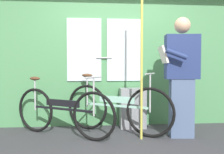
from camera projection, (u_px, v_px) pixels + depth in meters
name	position (u px, v px, depth m)	size (l,w,h in m)	color
ground_plane	(125.00, 152.00, 2.95)	(5.30, 4.23, 0.04)	#38383D
train_door_wall	(115.00, 57.00, 4.20)	(4.30, 0.28, 2.37)	#4C8C56
bicycle_near_door	(62.00, 111.00, 3.55)	(1.57, 0.96, 0.92)	black
bicycle_leaning_behind	(116.00, 108.00, 3.71)	(1.61, 0.98, 0.96)	black
passenger_reading_newspaper	(181.00, 74.00, 3.47)	(0.60, 0.54, 1.78)	slate
trash_bin_by_wall	(133.00, 108.00, 4.05)	(0.44, 0.28, 0.68)	gray
handrail_pole	(142.00, 59.00, 3.36)	(0.04, 0.04, 2.33)	#C6C14C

